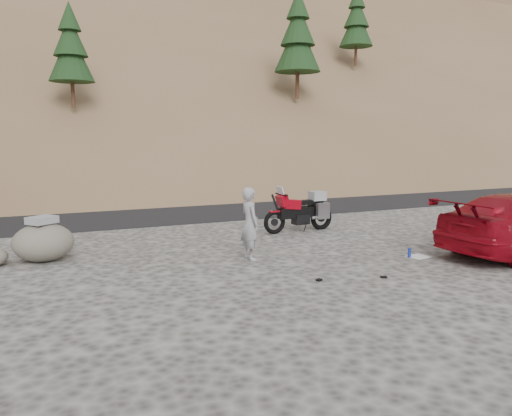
{
  "coord_description": "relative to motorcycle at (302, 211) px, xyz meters",
  "views": [
    {
      "loc": [
        -5.89,
        -10.17,
        2.82
      ],
      "look_at": [
        -0.56,
        1.65,
        1.0
      ],
      "focal_mm": 35.0,
      "sensor_mm": 36.0,
      "label": 1
    }
  ],
  "objects": [
    {
      "name": "ground",
      "position": [
        -1.54,
        -2.91,
        -0.61
      ],
      "size": [
        140.0,
        140.0,
        0.0
      ],
      "primitive_type": "plane",
      "color": "#3D3A38",
      "rests_on": "ground"
    },
    {
      "name": "road",
      "position": [
        -1.54,
        6.09,
        -0.61
      ],
      "size": [
        120.0,
        7.0,
        0.05
      ],
      "primitive_type": "cube",
      "color": "black",
      "rests_on": "ground"
    },
    {
      "name": "hillside",
      "position": [
        -1.58,
        37.97,
        10.46
      ],
      "size": [
        120.0,
        73.0,
        46.72
      ],
      "color": "brown",
      "rests_on": "ground"
    },
    {
      "name": "motorcycle",
      "position": [
        0.0,
        0.0,
        0.0
      ],
      "size": [
        2.42,
        0.78,
        1.44
      ],
      "rotation": [
        0.0,
        0.0,
        0.06
      ],
      "color": "black",
      "rests_on": "ground"
    },
    {
      "name": "man",
      "position": [
        -2.86,
        -2.6,
        -0.61
      ],
      "size": [
        0.44,
        0.64,
        1.7
      ],
      "primitive_type": "imported",
      "rotation": [
        0.0,
        0.0,
        1.62
      ],
      "color": "#95959A",
      "rests_on": "ground"
    },
    {
      "name": "boulder",
      "position": [
        -7.27,
        -0.8,
        -0.15
      ],
      "size": [
        1.71,
        1.61,
        1.06
      ],
      "rotation": [
        0.0,
        0.0,
        0.42
      ],
      "color": "#605B52",
      "rests_on": "ground"
    },
    {
      "name": "gear_white_cloth",
      "position": [
        0.91,
        -4.04,
        -0.61
      ],
      "size": [
        0.51,
        0.47,
        0.02
      ],
      "primitive_type": "cube",
      "rotation": [
        0.0,
        0.0,
        0.13
      ],
      "color": "white",
      "rests_on": "ground"
    },
    {
      "name": "gear_bottle",
      "position": [
        0.69,
        -3.99,
        -0.5
      ],
      "size": [
        0.1,
        0.1,
        0.22
      ],
      "primitive_type": "cylinder",
      "rotation": [
        0.0,
        0.0,
        -0.37
      ],
      "color": "navy",
      "rests_on": "ground"
    },
    {
      "name": "gear_funnel",
      "position": [
        2.26,
        -4.16,
        -0.52
      ],
      "size": [
        0.19,
        0.19,
        0.19
      ],
      "primitive_type": "cone",
      "rotation": [
        0.0,
        0.0,
        -0.39
      ],
      "color": "red",
      "rests_on": "ground"
    },
    {
      "name": "gear_glove_a",
      "position": [
        -1.0,
        -5.16,
        -0.6
      ],
      "size": [
        0.14,
        0.12,
        0.03
      ],
      "primitive_type": "cube",
      "rotation": [
        0.0,
        0.0,
        -0.34
      ],
      "color": "black",
      "rests_on": "ground"
    },
    {
      "name": "gear_glove_b",
      "position": [
        -2.32,
        -4.81,
        -0.59
      ],
      "size": [
        0.14,
        0.12,
        0.04
      ],
      "primitive_type": "cube",
      "rotation": [
        0.0,
        0.0,
        0.38
      ],
      "color": "black",
      "rests_on": "ground"
    }
  ]
}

